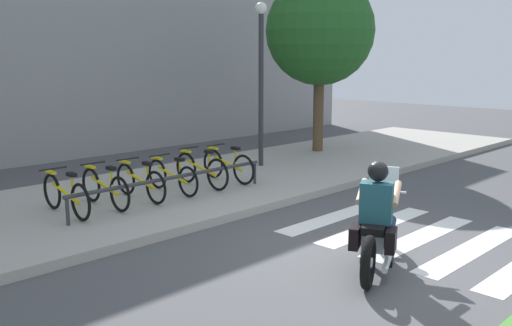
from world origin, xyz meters
TOP-DOWN VIEW (x-y plane):
  - ground_plane at (0.00, 0.00)m, footprint 48.00×48.00m
  - sidewalk at (0.00, 4.86)m, footprint 24.00×4.40m
  - crosswalk_stripe_1 at (1.22, -0.80)m, footprint 2.80×0.40m
  - crosswalk_stripe_2 at (1.22, 0.00)m, footprint 2.80×0.40m
  - crosswalk_stripe_3 at (1.22, 0.80)m, footprint 2.80×0.40m
  - crosswalk_stripe_4 at (1.22, 1.60)m, footprint 2.80×0.40m
  - motorcycle at (-0.33, -0.19)m, footprint 1.95×1.05m
  - rider at (-0.40, -0.22)m, footprint 0.76×0.70m
  - bicycle_0 at (-2.31, 4.52)m, footprint 0.48×1.64m
  - bicycle_1 at (-1.59, 4.52)m, footprint 0.48×1.59m
  - bicycle_2 at (-0.87, 4.52)m, footprint 0.48×1.60m
  - bicycle_3 at (-0.15, 4.52)m, footprint 0.48×1.58m
  - bicycle_4 at (0.57, 4.52)m, footprint 0.48×1.64m
  - bicycle_5 at (1.30, 4.52)m, footprint 0.48×1.58m
  - bike_rack at (-0.51, 3.96)m, footprint 4.21×0.07m
  - street_lamp at (3.05, 5.26)m, footprint 0.28×0.28m
  - tree_near_rack at (5.73, 5.66)m, footprint 2.95×2.95m
  - building_backdrop at (0.00, 10.56)m, footprint 24.00×1.20m

SIDE VIEW (x-z plane):
  - ground_plane at x=0.00m, z-range 0.00..0.00m
  - crosswalk_stripe_1 at x=1.22m, z-range 0.00..0.01m
  - crosswalk_stripe_2 at x=1.22m, z-range 0.00..0.01m
  - crosswalk_stripe_3 at x=1.22m, z-range 0.00..0.01m
  - crosswalk_stripe_4 at x=1.22m, z-range 0.00..0.01m
  - sidewalk at x=0.00m, z-range 0.00..0.15m
  - motorcycle at x=-0.33m, z-range -0.16..1.09m
  - bicycle_3 at x=-0.15m, z-range 0.12..0.84m
  - bicycle_2 at x=-0.87m, z-range 0.12..0.86m
  - bicycle_1 at x=-1.59m, z-range 0.12..0.87m
  - bicycle_0 at x=-2.31m, z-range 0.12..0.87m
  - bicycle_5 at x=1.30m, z-range 0.12..0.88m
  - bicycle_4 at x=0.57m, z-range 0.12..0.89m
  - bike_rack at x=-0.51m, z-range 0.33..0.81m
  - rider at x=-0.40m, z-range 0.11..1.56m
  - street_lamp at x=3.05m, z-range 0.45..4.43m
  - tree_near_rack at x=5.73m, z-range 0.97..5.89m
  - building_backdrop at x=0.00m, z-range 0.00..7.44m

